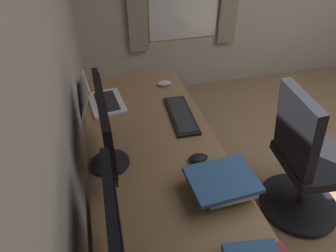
% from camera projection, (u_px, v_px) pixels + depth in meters
% --- Properties ---
extents(wall_back, '(5.04, 0.10, 2.60)m').
position_uv_depth(wall_back, '(37.00, 114.00, 0.88)').
color(wall_back, beige).
rests_on(wall_back, ground).
extents(desk, '(2.01, 0.73, 0.73)m').
position_uv_depth(desk, '(159.00, 169.00, 1.57)').
color(desk, '#936D47').
rests_on(desk, ground).
extents(drawer_pedestal, '(0.40, 0.51, 0.69)m').
position_uv_depth(drawer_pedestal, '(167.00, 247.00, 1.56)').
color(drawer_pedestal, '#936D47').
rests_on(drawer_pedestal, ground).
extents(monitor_primary, '(0.54, 0.20, 0.42)m').
position_uv_depth(monitor_primary, '(105.00, 127.00, 1.37)').
color(monitor_primary, black).
rests_on(monitor_primary, desk).
extents(monitor_secondary, '(0.56, 0.20, 0.43)m').
position_uv_depth(monitor_secondary, '(119.00, 252.00, 0.87)').
color(monitor_secondary, black).
rests_on(monitor_secondary, desk).
extents(laptop_leftmost, '(0.35, 0.32, 0.20)m').
position_uv_depth(laptop_leftmost, '(97.00, 99.00, 1.93)').
color(laptop_leftmost, white).
rests_on(laptop_leftmost, desk).
extents(keyboard_main, '(0.43, 0.16, 0.02)m').
position_uv_depth(keyboard_main, '(181.00, 115.00, 1.85)').
color(keyboard_main, black).
rests_on(keyboard_main, desk).
extents(mouse_main, '(0.06, 0.10, 0.03)m').
position_uv_depth(mouse_main, '(164.00, 83.00, 2.16)').
color(mouse_main, silver).
rests_on(mouse_main, desk).
extents(mouse_spare, '(0.06, 0.10, 0.03)m').
position_uv_depth(mouse_spare, '(198.00, 158.00, 1.53)').
color(mouse_spare, black).
rests_on(mouse_spare, desk).
extents(book_stack_near, '(0.27, 0.31, 0.10)m').
position_uv_depth(book_stack_near, '(222.00, 183.00, 1.34)').
color(book_stack_near, '#3D8456').
rests_on(book_stack_near, desk).
extents(office_chair, '(0.56, 0.57, 0.97)m').
position_uv_depth(office_chair, '(304.00, 164.00, 1.90)').
color(office_chair, black).
rests_on(office_chair, ground).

